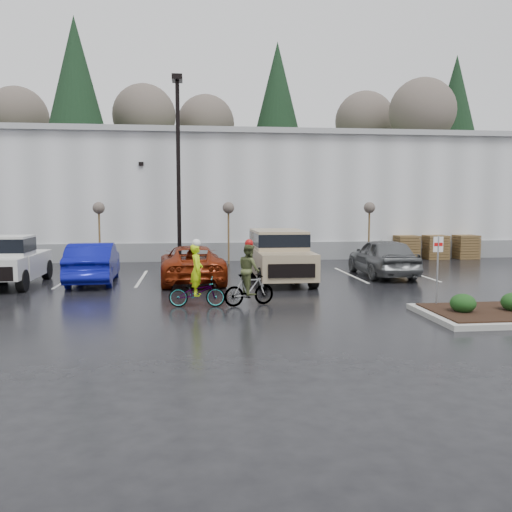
{
  "coord_description": "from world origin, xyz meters",
  "views": [
    {
      "loc": [
        -3.4,
        -14.9,
        3.18
      ],
      "look_at": [
        -1.16,
        3.89,
        1.3
      ],
      "focal_mm": 38.0,
      "sensor_mm": 36.0,
      "label": 1
    }
  ],
  "objects": [
    {
      "name": "car_blue",
      "position": [
        -7.28,
        7.03,
        0.8
      ],
      "size": [
        1.96,
        4.95,
        1.6
      ],
      "primitive_type": "imported",
      "rotation": [
        0.0,
        0.0,
        3.2
      ],
      "color": "#0C118B",
      "rests_on": "ground"
    },
    {
      "name": "shrub_a",
      "position": [
        4.0,
        -1.0,
        0.41
      ],
      "size": [
        0.7,
        0.7,
        0.52
      ],
      "primitive_type": "ellipsoid",
      "color": "black",
      "rests_on": "curb_island"
    },
    {
      "name": "car_red",
      "position": [
        -3.42,
        6.86,
        0.73
      ],
      "size": [
        2.69,
        5.38,
        1.46
      ],
      "primitive_type": "imported",
      "rotation": [
        0.0,
        0.0,
        3.19
      ],
      "color": "maroon",
      "rests_on": "ground"
    },
    {
      "name": "pallet_stack_a",
      "position": [
        8.5,
        14.0,
        0.68
      ],
      "size": [
        1.2,
        1.2,
        1.35
      ],
      "primitive_type": "cube",
      "color": "brown",
      "rests_on": "ground"
    },
    {
      "name": "warehouse",
      "position": [
        0.0,
        21.99,
        3.65
      ],
      "size": [
        60.5,
        15.5,
        7.2
      ],
      "color": "silver",
      "rests_on": "ground"
    },
    {
      "name": "wooded_ridge",
      "position": [
        0.0,
        45.0,
        3.0
      ],
      "size": [
        80.0,
        25.0,
        6.0
      ],
      "primitive_type": "cube",
      "color": "#243917",
      "rests_on": "ground"
    },
    {
      "name": "pallet_stack_b",
      "position": [
        10.2,
        14.0,
        0.68
      ],
      "size": [
        1.2,
        1.2,
        1.35
      ],
      "primitive_type": "cube",
      "color": "brown",
      "rests_on": "ground"
    },
    {
      "name": "cyclist_hivis",
      "position": [
        -3.26,
        1.5,
        0.65
      ],
      "size": [
        1.75,
        0.72,
        2.08
      ],
      "rotation": [
        0.0,
        0.0,
        1.5
      ],
      "color": "#3F3F44",
      "rests_on": "ground"
    },
    {
      "name": "cyclist_olive",
      "position": [
        -1.66,
        1.5,
        0.77
      ],
      "size": [
        1.65,
        0.92,
        2.06
      ],
      "rotation": [
        0.0,
        0.0,
        1.88
      ],
      "color": "#3F3F44",
      "rests_on": "ground"
    },
    {
      "name": "sapling_west",
      "position": [
        -8.0,
        13.0,
        2.73
      ],
      "size": [
        0.6,
        0.6,
        3.2
      ],
      "color": "brown",
      "rests_on": "ground"
    },
    {
      "name": "lamppost",
      "position": [
        -4.0,
        12.0,
        5.69
      ],
      "size": [
        0.5,
        1.0,
        9.22
      ],
      "color": "black",
      "rests_on": "ground"
    },
    {
      "name": "pickup_white",
      "position": [
        -10.3,
        6.81,
        0.98
      ],
      "size": [
        2.1,
        5.2,
        1.96
      ],
      "primitive_type": null,
      "color": "silver",
      "rests_on": "ground"
    },
    {
      "name": "suv_tan",
      "position": [
        0.13,
        6.45,
        1.03
      ],
      "size": [
        2.2,
        5.1,
        2.06
      ],
      "primitive_type": null,
      "color": "tan",
      "rests_on": "ground"
    },
    {
      "name": "pallet_stack_c",
      "position": [
        12.0,
        14.0,
        0.68
      ],
      "size": [
        1.2,
        1.2,
        1.35
      ],
      "primitive_type": "cube",
      "color": "brown",
      "rests_on": "ground"
    },
    {
      "name": "sapling_east",
      "position": [
        6.0,
        13.0,
        2.73
      ],
      "size": [
        0.6,
        0.6,
        3.2
      ],
      "color": "brown",
      "rests_on": "ground"
    },
    {
      "name": "fire_lane_sign",
      "position": [
        3.8,
        0.2,
        1.41
      ],
      "size": [
        0.3,
        0.05,
        2.2
      ],
      "color": "gray",
      "rests_on": "ground"
    },
    {
      "name": "sapling_mid",
      "position": [
        -1.5,
        13.0,
        2.73
      ],
      "size": [
        0.6,
        0.6,
        3.2
      ],
      "color": "brown",
      "rests_on": "ground"
    },
    {
      "name": "ground",
      "position": [
        0.0,
        0.0,
        0.0
      ],
      "size": [
        120.0,
        120.0,
        0.0
      ],
      "primitive_type": "plane",
      "color": "black",
      "rests_on": "ground"
    },
    {
      "name": "car_grey",
      "position": [
        4.8,
        7.56,
        0.83
      ],
      "size": [
        1.98,
        4.88,
        1.66
      ],
      "primitive_type": "imported",
      "rotation": [
        0.0,
        0.0,
        3.14
      ],
      "color": "#5A5D5F",
      "rests_on": "ground"
    }
  ]
}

